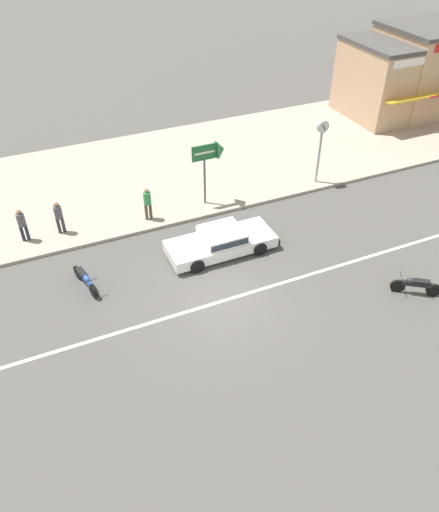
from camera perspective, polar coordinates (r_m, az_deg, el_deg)
name	(u,v)px	position (r m, az deg, el deg)	size (l,w,h in m)	color
ground_plane	(222,301)	(18.91, 0.33, -5.18)	(160.00, 160.00, 0.00)	#4C4947
lane_centre_stripe	(222,301)	(18.91, 0.33, -5.17)	(50.40, 0.14, 0.01)	silver
kerb_strip	(142,176)	(27.00, -8.88, 9.07)	(68.00, 10.00, 0.15)	#9E9384
sedan_white_0	(222,241)	(20.97, 0.24, 1.74)	(4.68, 1.91, 1.06)	white
motorcycle_0	(416,285)	(20.36, 21.52, -3.12)	(1.61, 1.16, 0.80)	black
motorcycle_2	(85,279)	(19.91, -15.15, -2.55)	(0.70, 1.93, 0.80)	black
street_clock	(321,138)	(25.39, 11.56, 13.10)	(0.59, 0.22, 3.28)	#9E9EA3
arrow_signboard	(217,152)	(23.16, -0.34, 11.77)	(1.59, 0.80, 3.07)	#4C4C51
pedestrian_mid_kerb	(59,215)	(22.75, -17.91, 4.47)	(0.34, 0.34, 1.55)	#333338
pedestrian_by_shop	(147,201)	(22.77, -8.24, 6.23)	(0.34, 0.34, 1.63)	#4C4238
pedestrian_far_end	(22,223)	(22.77, -21.66, 3.54)	(0.34, 0.34, 1.55)	#232838
shopfront_corner_warung	(388,78)	(34.93, 18.73, 18.68)	(4.97, 5.82, 4.61)	tan
shopfront_mid_block	(435,66)	(37.23, 23.37, 19.26)	(7.10, 5.85, 5.20)	tan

